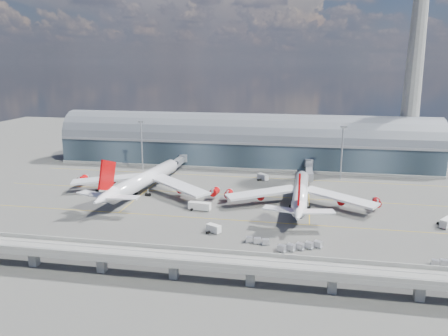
% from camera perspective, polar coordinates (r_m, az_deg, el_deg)
% --- Properties ---
extents(ground, '(500.00, 500.00, 0.00)m').
position_cam_1_polar(ground, '(166.92, -1.07, -5.46)').
color(ground, '#474744').
rests_on(ground, ground).
extents(taxi_lines, '(200.00, 80.12, 0.01)m').
position_cam_1_polar(taxi_lines, '(187.58, 0.27, -3.28)').
color(taxi_lines, gold).
rests_on(taxi_lines, ground).
extents(terminal, '(200.00, 30.00, 28.00)m').
position_cam_1_polar(terminal, '(238.63, 2.64, 3.18)').
color(terminal, '#1E2A33').
rests_on(terminal, ground).
extents(control_tower, '(19.00, 19.00, 103.00)m').
position_cam_1_polar(control_tower, '(243.54, 23.61, 11.84)').
color(control_tower, gray).
rests_on(control_tower, ground).
extents(guideway, '(220.00, 8.50, 7.20)m').
position_cam_1_polar(guideway, '(115.48, -6.61, -11.73)').
color(guideway, gray).
rests_on(guideway, ground).
extents(floodlight_mast_left, '(3.00, 0.70, 25.70)m').
position_cam_1_polar(floodlight_mast_left, '(228.55, -10.70, 3.08)').
color(floodlight_mast_left, gray).
rests_on(floodlight_mast_left, ground).
extents(floodlight_mast_right, '(3.00, 0.70, 25.70)m').
position_cam_1_polar(floodlight_mast_right, '(214.34, 15.16, 2.14)').
color(floodlight_mast_right, gray).
rests_on(floodlight_mast_right, ground).
extents(airliner_left, '(66.35, 69.80, 21.28)m').
position_cam_1_polar(airliner_left, '(187.36, -10.59, -1.61)').
color(airliner_left, white).
rests_on(airliner_left, ground).
extents(airliner_right, '(60.07, 62.76, 19.95)m').
position_cam_1_polar(airliner_right, '(171.13, 9.95, -3.36)').
color(airliner_right, white).
rests_on(airliner_right, ground).
extents(jet_bridge_left, '(4.40, 28.00, 7.25)m').
position_cam_1_polar(jet_bridge_left, '(222.32, -6.10, 0.72)').
color(jet_bridge_left, gray).
rests_on(jet_bridge_left, ground).
extents(jet_bridge_right, '(4.40, 32.00, 7.25)m').
position_cam_1_polar(jet_bridge_right, '(211.63, 11.04, -0.12)').
color(jet_bridge_right, gray).
rests_on(jet_bridge_right, ground).
extents(service_truck_0, '(4.53, 6.91, 2.73)m').
position_cam_1_polar(service_truck_0, '(198.40, -15.66, -2.43)').
color(service_truck_0, silver).
rests_on(service_truck_0, ground).
extents(service_truck_1, '(5.26, 4.18, 2.78)m').
position_cam_1_polar(service_truck_1, '(144.79, -1.36, -7.92)').
color(service_truck_1, silver).
rests_on(service_truck_1, ground).
extents(service_truck_2, '(8.77, 3.46, 3.10)m').
position_cam_1_polar(service_truck_2, '(166.04, -3.20, -4.99)').
color(service_truck_2, silver).
rests_on(service_truck_2, ground).
extents(service_truck_3, '(5.89, 6.62, 3.12)m').
position_cam_1_polar(service_truck_3, '(167.36, 27.09, -6.39)').
color(service_truck_3, silver).
rests_on(service_truck_3, ground).
extents(service_truck_4, '(2.96, 5.70, 3.26)m').
position_cam_1_polar(service_truck_4, '(176.69, 10.19, -4.02)').
color(service_truck_4, silver).
rests_on(service_truck_4, ground).
extents(service_truck_5, '(5.87, 6.00, 2.93)m').
position_cam_1_polar(service_truck_5, '(208.42, 5.10, -1.17)').
color(service_truck_5, silver).
rests_on(service_truck_5, ground).
extents(cargo_train_0, '(8.00, 3.06, 1.75)m').
position_cam_1_polar(cargo_train_0, '(137.11, 4.38, -9.45)').
color(cargo_train_0, gray).
rests_on(cargo_train_0, ground).
extents(cargo_train_1, '(13.86, 7.74, 1.92)m').
position_cam_1_polar(cargo_train_1, '(134.52, 9.89, -10.06)').
color(cargo_train_1, gray).
rests_on(cargo_train_1, ground).
extents(cargo_train_2, '(7.39, 2.96, 1.62)m').
position_cam_1_polar(cargo_train_2, '(137.30, 26.82, -10.97)').
color(cargo_train_2, gray).
rests_on(cargo_train_2, ground).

